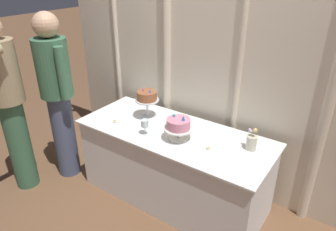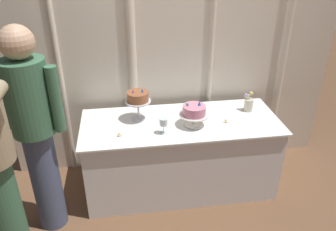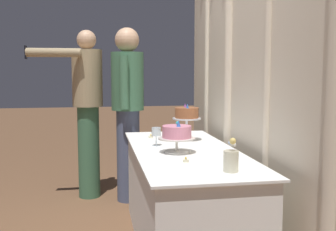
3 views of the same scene
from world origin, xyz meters
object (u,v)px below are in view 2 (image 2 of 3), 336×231
at_px(cake_table, 180,155).
at_px(flower_vase, 248,104).
at_px(tealight_near_left, 226,122).
at_px(tealight_far_left, 119,135).
at_px(cake_display_nearleft, 138,98).
at_px(cake_display_nearright, 194,112).
at_px(guest_man_pink_jacket, 35,127).
at_px(wine_glass, 164,123).

distance_m(cake_table, flower_vase, 0.81).
height_order(flower_vase, tealight_near_left, flower_vase).
height_order(flower_vase, tealight_far_left, flower_vase).
relative_size(cake_table, tealight_far_left, 46.26).
bearing_deg(tealight_far_left, tealight_near_left, 5.65).
distance_m(cake_display_nearleft, cake_display_nearright, 0.51).
relative_size(cake_table, guest_man_pink_jacket, 1.05).
height_order(cake_display_nearleft, guest_man_pink_jacket, guest_man_pink_jacket).
relative_size(cake_display_nearright, flower_vase, 1.32).
distance_m(cake_display_nearleft, tealight_far_left, 0.38).
relative_size(cake_display_nearright, tealight_near_left, 6.89).
height_order(tealight_far_left, tealight_near_left, same).
xyz_separation_m(cake_display_nearleft, guest_man_pink_jacket, (-0.79, -0.41, 0.02)).
xyz_separation_m(wine_glass, guest_man_pink_jacket, (-0.98, -0.14, 0.12)).
bearing_deg(tealight_far_left, flower_vase, 13.41).
height_order(cake_table, cake_display_nearright, cake_display_nearright).
bearing_deg(tealight_far_left, cake_table, 17.42).
distance_m(wine_glass, flower_vase, 0.90).
bearing_deg(guest_man_pink_jacket, tealight_near_left, 8.73).
height_order(cake_display_nearleft, wine_glass, cake_display_nearleft).
distance_m(cake_table, cake_display_nearright, 0.51).
relative_size(cake_display_nearleft, wine_glass, 2.16).
bearing_deg(tealight_near_left, cake_display_nearright, 179.87).
relative_size(cake_table, cake_display_nearright, 6.95).
height_order(cake_table, wine_glass, wine_glass).
distance_m(flower_vase, tealight_far_left, 1.26).
bearing_deg(flower_vase, tealight_far_left, -166.59).
bearing_deg(tealight_near_left, cake_table, 168.51).
bearing_deg(cake_display_nearleft, tealight_near_left, -13.00).
bearing_deg(cake_display_nearleft, flower_vase, 1.17).
relative_size(tealight_far_left, guest_man_pink_jacket, 0.02).
xyz_separation_m(cake_display_nearright, wine_glass, (-0.28, -0.10, -0.03)).
distance_m(wine_glass, tealight_far_left, 0.38).
bearing_deg(cake_display_nearright, cake_display_nearleft, 159.56).
height_order(cake_table, flower_vase, flower_vase).
xyz_separation_m(cake_display_nearright, tealight_far_left, (-0.65, -0.09, -0.12)).
height_order(cake_table, cake_display_nearleft, cake_display_nearleft).
bearing_deg(tealight_near_left, wine_glass, -169.98).
distance_m(cake_display_nearleft, tealight_near_left, 0.81).
xyz_separation_m(cake_table, cake_display_nearright, (0.10, -0.08, 0.49)).
bearing_deg(wine_glass, tealight_far_left, 178.77).
distance_m(cake_display_nearleft, flower_vase, 1.05).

